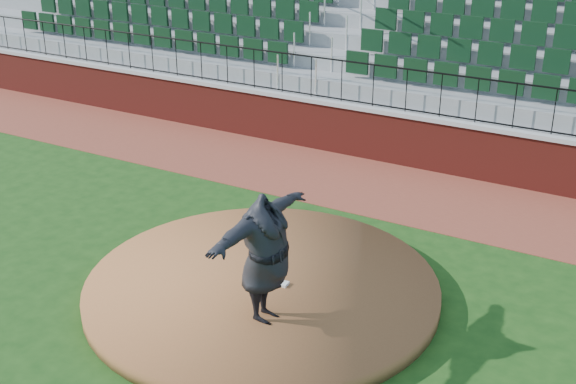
{
  "coord_description": "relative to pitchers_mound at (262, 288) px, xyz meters",
  "views": [
    {
      "loc": [
        6.01,
        -9.0,
        6.51
      ],
      "look_at": [
        0.0,
        1.5,
        1.3
      ],
      "focal_mm": 46.99,
      "sensor_mm": 36.0,
      "label": 1
    }
  ],
  "objects": [
    {
      "name": "pitcher",
      "position": [
        0.65,
        -0.93,
        1.15
      ],
      "size": [
        0.69,
        2.53,
        2.06
      ],
      "primitive_type": "imported",
      "rotation": [
        0.0,
        0.0,
        1.57
      ],
      "color": "black",
      "rests_on": "pitchers_mound"
    },
    {
      "name": "pitchers_mound",
      "position": [
        0.0,
        0.0,
        0.0
      ],
      "size": [
        5.84,
        5.84,
        0.25
      ],
      "primitive_type": "cylinder",
      "color": "brown",
      "rests_on": "ground"
    },
    {
      "name": "seating_stands",
      "position": [
        -0.26,
        9.55,
        2.18
      ],
      "size": [
        34.0,
        5.1,
        4.6
      ],
      "primitive_type": null,
      "color": "gray",
      "rests_on": "ground"
    },
    {
      "name": "warning_track",
      "position": [
        -0.26,
        5.22,
        -0.12
      ],
      "size": [
        34.0,
        3.2,
        0.01
      ],
      "primitive_type": "cube",
      "color": "brown",
      "rests_on": "ground"
    },
    {
      "name": "pitching_rubber",
      "position": [
        0.12,
        0.04,
        0.15
      ],
      "size": [
        0.67,
        0.22,
        0.04
      ],
      "primitive_type": "cube",
      "rotation": [
        0.0,
        0.0,
        0.08
      ],
      "color": "white",
      "rests_on": "pitchers_mound"
    },
    {
      "name": "wall_railing",
      "position": [
        -0.26,
        6.82,
        1.67
      ],
      "size": [
        34.0,
        0.05,
        1.0
      ],
      "primitive_type": null,
      "color": "black",
      "rests_on": "wall_cap"
    },
    {
      "name": "wall_cap",
      "position": [
        -0.26,
        6.82,
        1.12
      ],
      "size": [
        34.0,
        0.45,
        0.1
      ],
      "primitive_type": "cube",
      "color": "#B7B7B7",
      "rests_on": "field_wall"
    },
    {
      "name": "field_wall",
      "position": [
        -0.26,
        6.82,
        0.47
      ],
      "size": [
        34.0,
        0.35,
        1.2
      ],
      "primitive_type": "cube",
      "color": "maroon",
      "rests_on": "ground"
    },
    {
      "name": "ground",
      "position": [
        -0.26,
        -0.18,
        -0.12
      ],
      "size": [
        90.0,
        90.0,
        0.0
      ],
      "primitive_type": "plane",
      "color": "#183E11",
      "rests_on": "ground"
    },
    {
      "name": "concourse_wall",
      "position": [
        -0.26,
        12.35,
        2.62
      ],
      "size": [
        34.0,
        0.5,
        5.5
      ],
      "primitive_type": "cube",
      "color": "maroon",
      "rests_on": "ground"
    }
  ]
}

